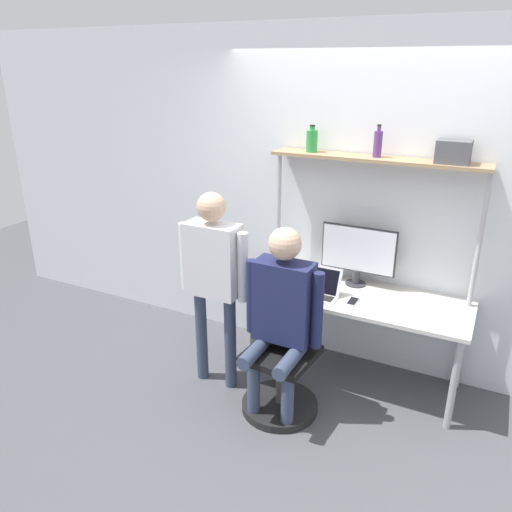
{
  "coord_description": "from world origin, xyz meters",
  "views": [
    {
      "loc": [
        0.85,
        -3.06,
        2.4
      ],
      "look_at": [
        -0.66,
        -0.06,
        1.09
      ],
      "focal_mm": 35.0,
      "sensor_mm": 36.0,
      "label": 1
    }
  ],
  "objects_px": {
    "bottle_purple": "(378,143)",
    "bottle_green": "(312,141)",
    "monitor": "(358,252)",
    "office_chair": "(283,372)",
    "laptop": "(318,287)",
    "storage_box": "(454,152)",
    "person_seated": "(281,309)",
    "person_standing": "(213,268)",
    "cell_phone": "(353,301)"
  },
  "relations": [
    {
      "from": "laptop",
      "to": "person_seated",
      "type": "height_order",
      "value": "person_seated"
    },
    {
      "from": "bottle_purple",
      "to": "monitor",
      "type": "bearing_deg",
      "value": -179.53
    },
    {
      "from": "cell_phone",
      "to": "bottle_green",
      "type": "relative_size",
      "value": 0.75
    },
    {
      "from": "laptop",
      "to": "person_standing",
      "type": "xyz_separation_m",
      "value": [
        -0.67,
        -0.4,
        0.18
      ]
    },
    {
      "from": "office_chair",
      "to": "bottle_green",
      "type": "bearing_deg",
      "value": 100.07
    },
    {
      "from": "monitor",
      "to": "bottle_purple",
      "type": "distance_m",
      "value": 0.85
    },
    {
      "from": "cell_phone",
      "to": "bottle_purple",
      "type": "xyz_separation_m",
      "value": [
        0.01,
        0.33,
        1.11
      ]
    },
    {
      "from": "monitor",
      "to": "bottle_green",
      "type": "height_order",
      "value": "bottle_green"
    },
    {
      "from": "laptop",
      "to": "office_chair",
      "type": "relative_size",
      "value": 0.36
    },
    {
      "from": "bottle_purple",
      "to": "bottle_green",
      "type": "relative_size",
      "value": 1.14
    },
    {
      "from": "cell_phone",
      "to": "office_chair",
      "type": "distance_m",
      "value": 0.73
    },
    {
      "from": "monitor",
      "to": "storage_box",
      "type": "relative_size",
      "value": 2.67
    },
    {
      "from": "laptop",
      "to": "storage_box",
      "type": "xyz_separation_m",
      "value": [
        0.8,
        0.32,
        1.04
      ]
    },
    {
      "from": "monitor",
      "to": "office_chair",
      "type": "bearing_deg",
      "value": -110.22
    },
    {
      "from": "office_chair",
      "to": "person_standing",
      "type": "height_order",
      "value": "person_standing"
    },
    {
      "from": "monitor",
      "to": "cell_phone",
      "type": "distance_m",
      "value": 0.43
    },
    {
      "from": "person_seated",
      "to": "bottle_green",
      "type": "xyz_separation_m",
      "value": [
        -0.13,
        0.82,
        1.01
      ]
    },
    {
      "from": "monitor",
      "to": "bottle_purple",
      "type": "bearing_deg",
      "value": 0.47
    },
    {
      "from": "cell_phone",
      "to": "person_seated",
      "type": "bearing_deg",
      "value": -126.29
    },
    {
      "from": "person_seated",
      "to": "storage_box",
      "type": "bearing_deg",
      "value": 42.9
    },
    {
      "from": "monitor",
      "to": "cell_phone",
      "type": "xyz_separation_m",
      "value": [
        0.07,
        -0.33,
        -0.27
      ]
    },
    {
      "from": "bottle_purple",
      "to": "bottle_green",
      "type": "height_order",
      "value": "bottle_purple"
    },
    {
      "from": "monitor",
      "to": "bottle_green",
      "type": "relative_size",
      "value": 2.93
    },
    {
      "from": "office_chair",
      "to": "person_seated",
      "type": "bearing_deg",
      "value": -94.59
    },
    {
      "from": "cell_phone",
      "to": "bottle_green",
      "type": "xyz_separation_m",
      "value": [
        -0.49,
        0.33,
        1.1
      ]
    },
    {
      "from": "bottle_purple",
      "to": "bottle_green",
      "type": "distance_m",
      "value": 0.5
    },
    {
      "from": "laptop",
      "to": "storage_box",
      "type": "relative_size",
      "value": 1.54
    },
    {
      "from": "person_standing",
      "to": "laptop",
      "type": "bearing_deg",
      "value": 30.91
    },
    {
      "from": "monitor",
      "to": "person_seated",
      "type": "height_order",
      "value": "person_seated"
    },
    {
      "from": "bottle_green",
      "to": "bottle_purple",
      "type": "bearing_deg",
      "value": 0.0
    },
    {
      "from": "office_chair",
      "to": "cell_phone",
      "type": "bearing_deg",
      "value": 51.22
    },
    {
      "from": "monitor",
      "to": "laptop",
      "type": "xyz_separation_m",
      "value": [
        -0.21,
        -0.31,
        -0.22
      ]
    },
    {
      "from": "person_seated",
      "to": "storage_box",
      "type": "xyz_separation_m",
      "value": [
        0.88,
        0.82,
        1.01
      ]
    },
    {
      "from": "cell_phone",
      "to": "bottle_green",
      "type": "height_order",
      "value": "bottle_green"
    },
    {
      "from": "laptop",
      "to": "person_standing",
      "type": "relative_size",
      "value": 0.22
    },
    {
      "from": "person_standing",
      "to": "bottle_purple",
      "type": "bearing_deg",
      "value": 36.69
    },
    {
      "from": "cell_phone",
      "to": "office_chair",
      "type": "bearing_deg",
      "value": -128.78
    },
    {
      "from": "monitor",
      "to": "person_standing",
      "type": "xyz_separation_m",
      "value": [
        -0.88,
        -0.72,
        -0.03
      ]
    },
    {
      "from": "cell_phone",
      "to": "office_chair",
      "type": "xyz_separation_m",
      "value": [
        -0.36,
        -0.44,
        -0.46
      ]
    },
    {
      "from": "laptop",
      "to": "bottle_green",
      "type": "distance_m",
      "value": 1.11
    },
    {
      "from": "storage_box",
      "to": "office_chair",
      "type": "bearing_deg",
      "value": -138.66
    },
    {
      "from": "bottle_purple",
      "to": "storage_box",
      "type": "relative_size",
      "value": 1.04
    },
    {
      "from": "cell_phone",
      "to": "person_standing",
      "type": "bearing_deg",
      "value": -157.67
    },
    {
      "from": "bottle_purple",
      "to": "person_seated",
      "type": "bearing_deg",
      "value": -114.27
    },
    {
      "from": "monitor",
      "to": "person_seated",
      "type": "distance_m",
      "value": 0.88
    },
    {
      "from": "monitor",
      "to": "office_chair",
      "type": "relative_size",
      "value": 0.62
    },
    {
      "from": "office_chair",
      "to": "bottle_purple",
      "type": "distance_m",
      "value": 1.78
    },
    {
      "from": "bottle_green",
      "to": "laptop",
      "type": "bearing_deg",
      "value": -56.24
    },
    {
      "from": "bottle_green",
      "to": "person_seated",
      "type": "bearing_deg",
      "value": -80.75
    },
    {
      "from": "cell_phone",
      "to": "storage_box",
      "type": "height_order",
      "value": "storage_box"
    }
  ]
}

